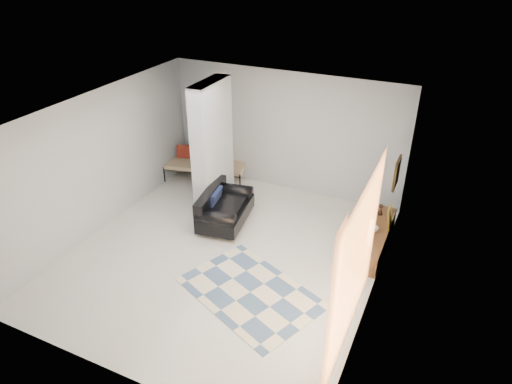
% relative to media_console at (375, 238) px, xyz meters
% --- Properties ---
extents(floor, '(6.00, 6.00, 0.00)m').
position_rel_media_console_xyz_m(floor, '(-2.52, -1.45, -0.20)').
color(floor, silver).
rests_on(floor, ground).
extents(ceiling, '(6.00, 6.00, 0.00)m').
position_rel_media_console_xyz_m(ceiling, '(-2.52, -1.45, 2.60)').
color(ceiling, white).
rests_on(ceiling, wall_back).
extents(wall_back, '(6.00, 0.00, 6.00)m').
position_rel_media_console_xyz_m(wall_back, '(-2.52, 1.55, 1.20)').
color(wall_back, '#B6B9BB').
rests_on(wall_back, ground).
extents(wall_front, '(6.00, 0.00, 6.00)m').
position_rel_media_console_xyz_m(wall_front, '(-2.52, -4.45, 1.20)').
color(wall_front, '#B6B9BB').
rests_on(wall_front, ground).
extents(wall_left, '(0.00, 6.00, 6.00)m').
position_rel_media_console_xyz_m(wall_left, '(-5.27, -1.45, 1.20)').
color(wall_left, '#B6B9BB').
rests_on(wall_left, ground).
extents(wall_right, '(0.00, 6.00, 6.00)m').
position_rel_media_console_xyz_m(wall_right, '(0.23, -1.45, 1.20)').
color(wall_right, '#B6B9BB').
rests_on(wall_right, ground).
extents(partition_column, '(0.35, 1.20, 2.80)m').
position_rel_media_console_xyz_m(partition_column, '(-3.62, 0.15, 1.20)').
color(partition_column, silver).
rests_on(partition_column, floor).
extents(hallway_door, '(0.85, 0.06, 2.04)m').
position_rel_media_console_xyz_m(hallway_door, '(-4.62, 1.51, 0.82)').
color(hallway_door, silver).
rests_on(hallway_door, floor).
extents(curtain, '(0.00, 2.55, 2.55)m').
position_rel_media_console_xyz_m(curtain, '(0.15, -2.60, 1.25)').
color(curtain, '#FF9743').
rests_on(curtain, wall_right).
extents(wall_art, '(0.04, 0.45, 0.55)m').
position_rel_media_console_xyz_m(wall_art, '(0.20, -0.00, 1.45)').
color(wall_art, '#33200D').
rests_on(wall_art, wall_right).
extents(media_console, '(0.45, 1.92, 0.80)m').
position_rel_media_console_xyz_m(media_console, '(0.00, 0.00, 0.00)').
color(media_console, brown).
rests_on(media_console, floor).
extents(loveseat, '(1.04, 1.54, 0.76)m').
position_rel_media_console_xyz_m(loveseat, '(-3.07, -0.48, 0.16)').
color(loveseat, silver).
rests_on(loveseat, floor).
extents(daybed, '(2.08, 1.23, 0.77)m').
position_rel_media_console_xyz_m(daybed, '(-4.45, 1.16, 0.21)').
color(daybed, black).
rests_on(daybed, floor).
extents(area_rug, '(2.72, 2.32, 0.01)m').
position_rel_media_console_xyz_m(area_rug, '(-1.62, -2.20, -0.20)').
color(area_rug, beige).
rests_on(area_rug, floor).
extents(cylinder_lamp, '(0.10, 0.10, 0.53)m').
position_rel_media_console_xyz_m(cylinder_lamp, '(-0.02, -0.55, 0.46)').
color(cylinder_lamp, silver).
rests_on(cylinder_lamp, media_console).
extents(bronze_figurine, '(0.13, 0.13, 0.23)m').
position_rel_media_console_xyz_m(bronze_figurine, '(-0.05, 0.58, 0.31)').
color(bronze_figurine, black).
rests_on(bronze_figurine, media_console).
extents(vase, '(0.22, 0.22, 0.21)m').
position_rel_media_console_xyz_m(vase, '(-0.05, -0.09, 0.30)').
color(vase, silver).
rests_on(vase, media_console).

